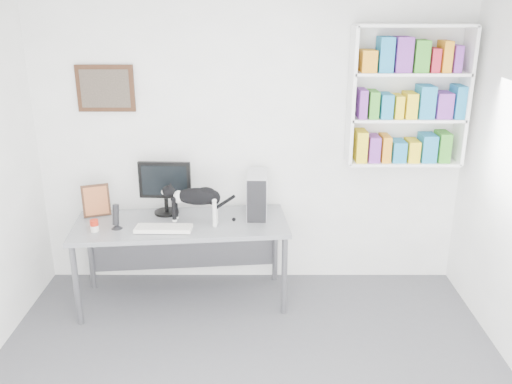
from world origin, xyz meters
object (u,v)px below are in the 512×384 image
at_px(keyboard, 164,228).
at_px(soup_can, 94,226).
at_px(bookshelf, 408,96).
at_px(leaning_print, 96,200).
at_px(speaker, 116,216).
at_px(pc_tower, 257,194).
at_px(monitor, 165,187).
at_px(desk, 183,262).
at_px(cat, 196,206).

bearing_deg(keyboard, soup_can, -176.73).
xyz_separation_m(bookshelf, soup_can, (-2.72, -0.54, -1.01)).
relative_size(bookshelf, soup_can, 11.91).
bearing_deg(bookshelf, leaning_print, -176.45).
distance_m(bookshelf, speaker, 2.76).
relative_size(keyboard, pc_tower, 1.21).
height_order(bookshelf, speaker, bookshelf).
bearing_deg(leaning_print, pc_tower, -19.82).
bearing_deg(monitor, desk, -50.33).
relative_size(monitor, pc_tower, 1.27).
bearing_deg(keyboard, desk, 56.28).
relative_size(soup_can, cat, 0.18).
xyz_separation_m(monitor, soup_can, (-0.55, -0.42, -0.20)).
height_order(soup_can, cat, cat).
xyz_separation_m(bookshelf, monitor, (-2.17, -0.12, -0.81)).
distance_m(desk, cat, 0.59).
height_order(keyboard, leaning_print, leaning_print).
distance_m(monitor, keyboard, 0.46).
relative_size(monitor, speaker, 2.22).
bearing_deg(cat, bookshelf, 15.78).
xyz_separation_m(speaker, soup_can, (-0.17, -0.06, -0.06)).
height_order(desk, soup_can, soup_can).
bearing_deg(pc_tower, desk, -163.46).
height_order(bookshelf, monitor, bookshelf).
height_order(monitor, leaning_print, monitor).
bearing_deg(speaker, leaning_print, 148.35).
height_order(bookshelf, keyboard, bookshelf).
distance_m(desk, monitor, 0.70).
bearing_deg(soup_can, pc_tower, 15.30).
relative_size(bookshelf, leaning_print, 4.08).
distance_m(desk, speaker, 0.75).
xyz_separation_m(pc_tower, speaker, (-1.21, -0.32, -0.09)).
bearing_deg(keyboard, cat, 26.41).
height_order(speaker, cat, cat).
xyz_separation_m(pc_tower, cat, (-0.53, -0.23, -0.02)).
relative_size(bookshelf, cat, 2.16).
bearing_deg(leaning_print, cat, -33.25).
relative_size(monitor, keyboard, 1.05).
distance_m(bookshelf, desk, 2.50).
distance_m(desk, keyboard, 0.47).
height_order(monitor, cat, monitor).
height_order(pc_tower, soup_can, pc_tower).
xyz_separation_m(bookshelf, leaning_print, (-2.80, -0.17, -0.91)).
xyz_separation_m(desk, monitor, (-0.16, 0.22, 0.65)).
bearing_deg(desk, bookshelf, 3.94).
height_order(monitor, keyboard, monitor).
relative_size(desk, pc_tower, 4.71).
xyz_separation_m(keyboard, cat, (0.27, 0.13, 0.16)).
height_order(monitor, speaker, monitor).
relative_size(desk, speaker, 8.24).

